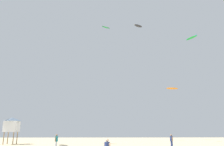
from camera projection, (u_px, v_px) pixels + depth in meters
The scene contains 7 objects.
person_midground at pixel (171, 140), 28.14m from camera, with size 0.37×0.53×1.66m.
person_left at pixel (56, 140), 26.94m from camera, with size 0.38×0.54×1.69m.
lifeguard_tower at pixel (12, 125), 35.92m from camera, with size 2.30×2.30×4.15m.
kite_aloft_2 at pixel (138, 26), 49.54m from camera, with size 2.14×1.63×0.49m.
kite_aloft_6 at pixel (191, 38), 53.99m from camera, with size 2.37×3.38×0.41m.
kite_aloft_7 at pixel (106, 27), 55.21m from camera, with size 2.22×1.67×0.37m.
kite_aloft_8 at pixel (172, 88), 54.69m from camera, with size 3.17×1.37×0.49m.
Camera 1 is at (-0.54, -11.76, 2.13)m, focal length 35.72 mm.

